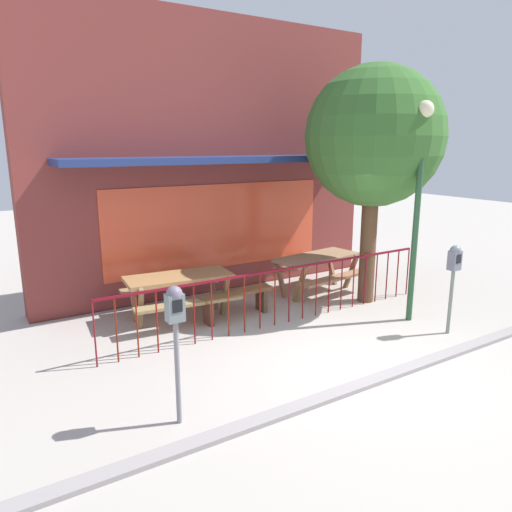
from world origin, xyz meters
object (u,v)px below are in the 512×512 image
parking_meter_near (175,319)px  street_lamp (419,180)px  picnic_table_right (317,264)px  patio_bench (236,298)px  picnic_table_left (179,284)px  parking_meter_far (454,266)px  street_tree (374,138)px

parking_meter_near → street_lamp: (4.61, 0.82, 1.20)m
picnic_table_right → street_lamp: size_ratio=0.54×
patio_bench → parking_meter_near: parking_meter_near is taller
street_lamp → parking_meter_near: bearing=-169.9°
picnic_table_left → patio_bench: size_ratio=1.35×
parking_meter_far → street_lamp: (-0.06, 0.74, 1.29)m
patio_bench → parking_meter_near: (-2.12, -2.50, 0.85)m
picnic_table_right → street_lamp: street_lamp is taller
parking_meter_far → patio_bench: bearing=136.5°
picnic_table_left → street_tree: 4.35m
picnic_table_left → parking_meter_near: parking_meter_near is taller
parking_meter_near → street_lamp: size_ratio=0.43×
patio_bench → parking_meter_far: 3.60m
patio_bench → street_lamp: bearing=-34.0°
picnic_table_left → street_lamp: size_ratio=0.53×
parking_meter_far → street_tree: 2.72m
picnic_table_right → parking_meter_near: (-4.23, -2.89, 0.59)m
picnic_table_right → parking_meter_far: parking_meter_far is taller
patio_bench → parking_meter_far: size_ratio=0.98×
patio_bench → picnic_table_right: bearing=10.4°
picnic_table_left → patio_bench: 1.02m
parking_meter_near → parking_meter_far: (4.67, 0.08, -0.09)m
parking_meter_far → picnic_table_right: bearing=99.0°
picnic_table_right → parking_meter_near: 5.16m
patio_bench → parking_meter_far: parking_meter_far is taller
street_tree → picnic_table_right: bearing=117.2°
street_tree → street_lamp: bearing=-94.4°
picnic_table_left → picnic_table_right: same height
picnic_table_left → picnic_table_right: bearing=-2.0°
picnic_table_right → street_lamp: (0.38, -2.07, 1.79)m
picnic_table_right → street_tree: 2.68m
picnic_table_left → street_lamp: 4.37m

